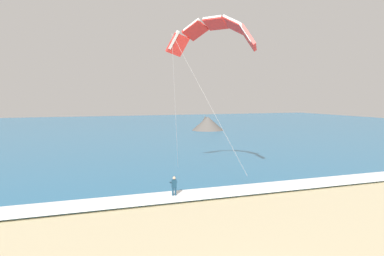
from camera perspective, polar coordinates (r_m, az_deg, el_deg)
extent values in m
cube|color=teal|center=(85.78, -15.09, -0.39)|extent=(200.00, 120.00, 0.20)
cube|color=white|center=(28.21, -3.86, -10.49)|extent=(200.00, 3.01, 0.04)
ellipsoid|color=#E04C38|center=(28.59, -2.74, -10.68)|extent=(0.48, 1.41, 0.05)
cube|color=black|center=(28.80, -2.89, -10.46)|extent=(0.16, 0.07, 0.04)
cube|color=black|center=(28.35, -2.59, -10.72)|extent=(0.16, 0.07, 0.04)
cylinder|color=#143347|center=(28.46, -2.94, -9.93)|extent=(0.14, 0.14, 0.84)
cylinder|color=#143347|center=(28.51, -2.55, -9.90)|extent=(0.14, 0.14, 0.84)
cube|color=#143347|center=(28.31, -2.75, -8.50)|extent=(0.35, 0.21, 0.60)
sphere|color=tan|center=(28.21, -2.75, -7.63)|extent=(0.22, 0.22, 0.22)
cylinder|color=#143347|center=(28.40, -3.19, -8.36)|extent=(0.11, 0.51, 0.22)
cylinder|color=#143347|center=(28.50, -2.49, -8.31)|extent=(0.11, 0.51, 0.22)
cylinder|color=black|center=(28.65, -2.96, -8.24)|extent=(0.55, 0.05, 0.04)
cube|color=#3F3F42|center=(28.47, -2.81, -8.88)|extent=(0.12, 0.08, 0.10)
cube|color=red|center=(30.77, 8.70, 13.44)|extent=(1.63, 2.21, 2.04)
cube|color=white|center=(30.30, 8.23, 14.27)|extent=(0.87, 1.08, 1.61)
cube|color=red|center=(32.13, 6.62, 15.27)|extent=(2.07, 2.43, 1.65)
cube|color=white|center=(31.68, 6.12, 16.09)|extent=(1.19, 1.46, 1.05)
cube|color=red|center=(33.31, 3.66, 15.68)|extent=(2.31, 2.40, 0.88)
cube|color=white|center=(32.87, 3.13, 16.47)|extent=(1.29, 1.61, 0.26)
cube|color=red|center=(34.06, 0.51, 14.70)|extent=(2.31, 2.06, 1.65)
cube|color=white|center=(33.64, -0.06, 15.45)|extent=(1.16, 1.47, 1.05)
cube|color=red|center=(34.26, -2.21, 12.60)|extent=(2.10, 1.46, 2.04)
cube|color=white|center=(33.83, -2.82, 13.32)|extent=(0.85, 1.03, 1.61)
cylinder|color=#B2B2B7|center=(29.03, 3.01, 3.02)|extent=(6.43, 0.03, 11.11)
cylinder|color=#B2B2B7|center=(30.94, -2.58, 3.13)|extent=(2.31, 5.64, 11.11)
cone|color=#47423D|center=(83.64, 2.06, 0.71)|extent=(3.96, 3.96, 3.29)
cone|color=#56514C|center=(82.64, 2.43, 0.64)|extent=(7.52, 7.52, 3.25)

